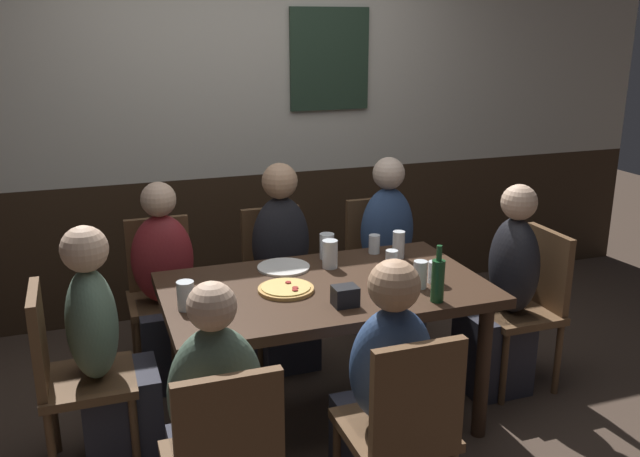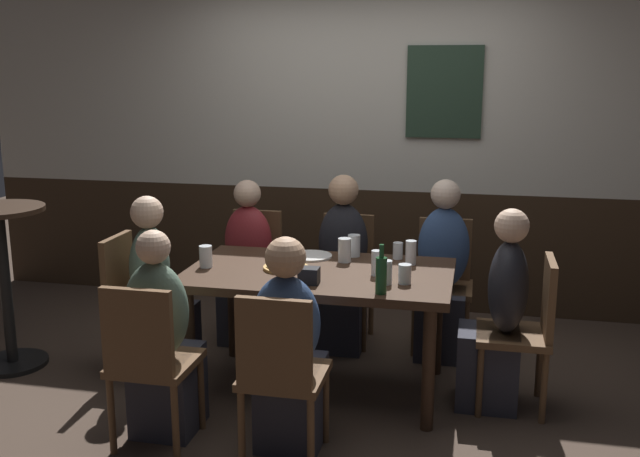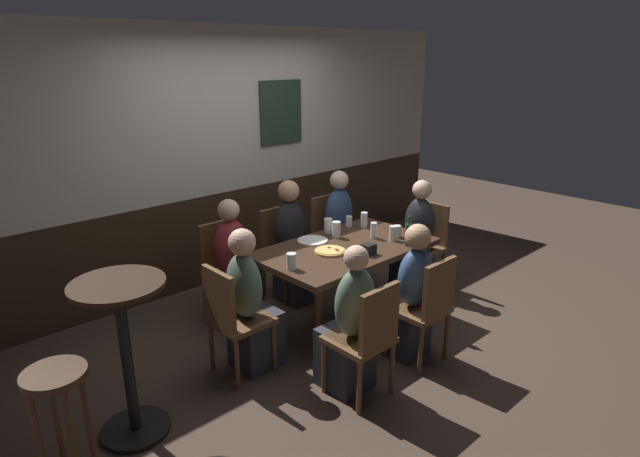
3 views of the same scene
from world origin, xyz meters
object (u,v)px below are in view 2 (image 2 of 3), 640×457
at_px(person_mid_far, 342,275).
at_px(beer_glass_half, 376,264).
at_px(highball_clear, 411,254).
at_px(chair_left_near, 148,357).
at_px(chair_head_west, 134,297).
at_px(person_left_near, 163,350).
at_px(dining_table, 319,284).
at_px(person_head_east, 497,325).
at_px(chair_left_far, 254,265).
at_px(tumbler_water, 386,273).
at_px(pint_glass_pale, 398,251).
at_px(pizza, 286,267).
at_px(side_bar_table, 4,274).
at_px(chair_right_far, 443,276).
at_px(condiment_caddy, 309,276).
at_px(chair_mid_far, 346,270).
at_px(beer_glass_tall, 354,247).
at_px(person_left_far, 247,273).
at_px(chair_mid_near, 280,369).
at_px(person_right_far, 442,282).
at_px(person_mid_near, 289,360).
at_px(person_head_west, 159,300).
at_px(tumbler_short, 405,275).
at_px(beer_bottle_green, 381,274).
at_px(pint_glass_amber, 206,258).
at_px(chair_head_east, 527,325).
at_px(plate_white_large, 311,256).

height_order(person_mid_far, beer_glass_half, person_mid_far).
bearing_deg(highball_clear, chair_left_near, -136.83).
bearing_deg(chair_head_west, person_left_near, -54.23).
bearing_deg(dining_table, chair_left_near, -127.98).
xyz_separation_m(person_head_east, highball_clear, (-0.52, 0.24, 0.32)).
relative_size(chair_left_far, beer_glass_half, 6.08).
bearing_deg(tumbler_water, pint_glass_pale, 89.64).
relative_size(pizza, tumbler_water, 1.99).
bearing_deg(side_bar_table, chair_right_far, 19.55).
bearing_deg(condiment_caddy, chair_mid_far, 90.07).
height_order(beer_glass_half, beer_glass_tall, beer_glass_half).
relative_size(person_left_far, side_bar_table, 1.08).
distance_m(chair_mid_near, chair_left_far, 1.87).
xyz_separation_m(person_right_far, person_mid_far, (-0.68, 0.00, 0.01)).
bearing_deg(pint_glass_pale, person_left_near, -135.85).
bearing_deg(chair_left_near, person_mid_near, 13.53).
bearing_deg(person_left_far, person_head_west, -116.09).
relative_size(tumbler_short, beer_bottle_green, 0.41).
height_order(chair_head_west, chair_left_far, same).
bearing_deg(beer_glass_tall, person_head_west, -162.83).
bearing_deg(highball_clear, chair_mid_near, -114.52).
bearing_deg(chair_left_near, chair_mid_near, 0.00).
bearing_deg(chair_mid_near, tumbler_short, 54.41).
relative_size(person_head_east, tumbler_short, 10.63).
relative_size(person_left_near, pint_glass_amber, 8.64).
xyz_separation_m(person_head_west, beer_glass_half, (1.36, -0.03, 0.32)).
xyz_separation_m(beer_glass_half, tumbler_short, (0.17, -0.13, -0.02)).
distance_m(chair_left_far, person_mid_near, 1.72).
relative_size(chair_right_far, pint_glass_pale, 8.56).
relative_size(chair_left_near, pint_glass_pale, 8.56).
distance_m(person_left_far, side_bar_table, 1.57).
bearing_deg(side_bar_table, beer_bottle_green, -6.27).
distance_m(chair_right_far, person_right_far, 0.16).
relative_size(chair_left_far, person_head_west, 0.77).
height_order(chair_head_west, condiment_caddy, chair_head_west).
height_order(person_right_far, person_head_west, person_right_far).
bearing_deg(chair_left_far, person_head_west, -111.70).
xyz_separation_m(person_mid_far, beer_bottle_green, (0.41, -1.07, 0.34)).
xyz_separation_m(chair_right_far, person_head_west, (-1.70, -0.87, -0.01)).
distance_m(dining_table, chair_mid_far, 0.88).
distance_m(chair_left_near, chair_left_far, 1.74).
height_order(person_head_west, tumbler_short, person_head_west).
relative_size(chair_head_east, beer_glass_half, 6.08).
relative_size(chair_mid_far, beer_glass_tall, 6.42).
xyz_separation_m(plate_white_large, condiment_caddy, (0.12, -0.56, 0.04)).
relative_size(person_mid_near, tumbler_short, 10.30).
xyz_separation_m(chair_head_east, person_mid_far, (-1.19, 0.71, 0.01)).
bearing_deg(beer_glass_tall, person_mid_near, -97.60).
distance_m(beer_glass_half, beer_bottle_green, 0.34).
bearing_deg(dining_table, side_bar_table, -177.41).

